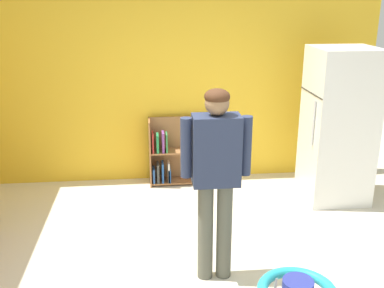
% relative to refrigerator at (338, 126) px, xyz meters
% --- Properties ---
extents(ground_plane, '(12.00, 12.00, 0.00)m').
position_rel_refrigerator_xyz_m(ground_plane, '(-1.85, -1.49, -0.89)').
color(ground_plane, beige).
rests_on(ground_plane, ground).
extents(back_wall, '(5.20, 0.06, 2.70)m').
position_rel_refrigerator_xyz_m(back_wall, '(-1.85, 0.84, 0.46)').
color(back_wall, yellow).
rests_on(back_wall, ground).
extents(refrigerator, '(0.73, 0.68, 1.78)m').
position_rel_refrigerator_xyz_m(refrigerator, '(0.00, 0.00, 0.00)').
color(refrigerator, white).
rests_on(refrigerator, ground).
extents(bookshelf, '(0.80, 0.28, 0.85)m').
position_rel_refrigerator_xyz_m(bookshelf, '(-1.82, 0.66, -0.52)').
color(bookshelf, '#A0693D').
rests_on(bookshelf, ground).
extents(standing_person, '(0.57, 0.22, 1.66)m').
position_rel_refrigerator_xyz_m(standing_person, '(-1.65, -1.46, 0.10)').
color(standing_person, '#57584B').
rests_on(standing_person, ground).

